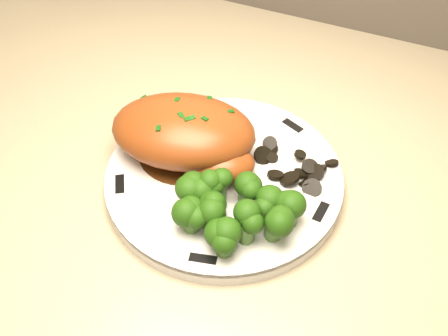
% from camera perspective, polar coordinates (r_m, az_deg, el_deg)
% --- Properties ---
extents(plate, '(0.31, 0.31, 0.02)m').
position_cam_1_polar(plate, '(0.62, 0.00, -1.19)').
color(plate, silver).
rests_on(plate, counter).
extents(rim_accent_0, '(0.01, 0.03, 0.00)m').
position_cam_1_polar(rim_accent_0, '(0.59, 9.81, -4.42)').
color(rim_accent_0, black).
rests_on(rim_accent_0, plate).
extents(rim_accent_1, '(0.03, 0.02, 0.00)m').
position_cam_1_polar(rim_accent_1, '(0.68, 6.99, 4.29)').
color(rim_accent_1, black).
rests_on(rim_accent_1, plate).
extents(rim_accent_2, '(0.02, 0.03, 0.00)m').
position_cam_1_polar(rim_accent_2, '(0.69, -4.11, 5.63)').
color(rim_accent_2, black).
rests_on(rim_accent_2, plate).
extents(rim_accent_3, '(0.02, 0.03, 0.00)m').
position_cam_1_polar(rim_accent_3, '(0.61, -10.54, -1.63)').
color(rim_accent_3, black).
rests_on(rim_accent_3, plate).
extents(rim_accent_4, '(0.03, 0.02, 0.00)m').
position_cam_1_polar(rim_accent_4, '(0.55, -2.15, -9.22)').
color(rim_accent_4, black).
rests_on(rim_accent_4, plate).
extents(gravy_pool, '(0.11, 0.11, 0.00)m').
position_cam_1_polar(gravy_pool, '(0.64, -4.01, 1.71)').
color(gravy_pool, '#3D200B').
rests_on(gravy_pool, plate).
extents(chicken_breast, '(0.18, 0.14, 0.06)m').
position_cam_1_polar(chicken_breast, '(0.62, -3.72, 3.41)').
color(chicken_breast, brown).
rests_on(chicken_breast, plate).
extents(mushroom_pile, '(0.08, 0.06, 0.02)m').
position_cam_1_polar(mushroom_pile, '(0.62, 6.97, 0.18)').
color(mushroom_pile, black).
rests_on(mushroom_pile, plate).
extents(broccoli_florets, '(0.12, 0.09, 0.04)m').
position_cam_1_polar(broccoli_florets, '(0.55, 1.31, -4.15)').
color(broccoli_florets, '#497431').
rests_on(broccoli_florets, plate).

